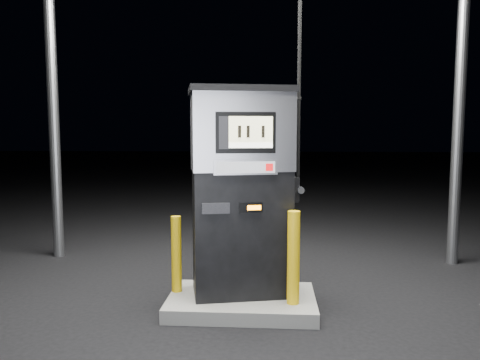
{
  "coord_description": "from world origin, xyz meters",
  "views": [
    {
      "loc": [
        0.31,
        -4.96,
        1.95
      ],
      "look_at": [
        -0.02,
        0.0,
        1.43
      ],
      "focal_mm": 35.0,
      "sensor_mm": 36.0,
      "label": 1
    }
  ],
  "objects": [
    {
      "name": "bollard_right",
      "position": [
        0.55,
        -0.19,
        0.64
      ],
      "size": [
        0.17,
        0.17,
        0.98
      ],
      "primitive_type": "cylinder",
      "rotation": [
        0.0,
        0.0,
        0.42
      ],
      "color": "#E8B70C",
      "rests_on": "pump_island"
    },
    {
      "name": "pump_island",
      "position": [
        0.0,
        0.0,
        0.07
      ],
      "size": [
        1.6,
        1.0,
        0.15
      ],
      "primitive_type": "cube",
      "color": "slate",
      "rests_on": "ground"
    },
    {
      "name": "bollard_left",
      "position": [
        -0.74,
        0.09,
        0.58
      ],
      "size": [
        0.13,
        0.13,
        0.86
      ],
      "primitive_type": "cylinder",
      "rotation": [
        0.0,
        0.0,
        0.19
      ],
      "color": "#E8B70C",
      "rests_on": "pump_island"
    },
    {
      "name": "ground",
      "position": [
        0.0,
        0.0,
        0.0
      ],
      "size": [
        80.0,
        80.0,
        0.0
      ],
      "primitive_type": "plane",
      "color": "black",
      "rests_on": "ground"
    },
    {
      "name": "fuel_dispenser",
      "position": [
        -0.01,
        0.1,
        1.31
      ],
      "size": [
        1.31,
        0.89,
        4.7
      ],
      "rotation": [
        0.0,
        0.0,
        0.21
      ],
      "color": "black",
      "rests_on": "pump_island"
    }
  ]
}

